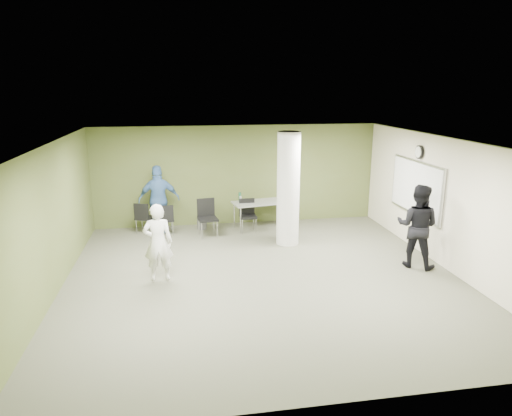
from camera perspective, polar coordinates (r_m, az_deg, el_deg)
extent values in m
plane|color=#515240|center=(9.56, 0.83, -8.64)|extent=(8.00, 8.00, 0.00)
plane|color=white|center=(8.83, 0.90, 8.27)|extent=(8.00, 8.00, 0.00)
cube|color=#555F2D|center=(12.95, -2.34, 4.12)|extent=(8.00, 2.80, 0.02)
cube|color=#555F2D|center=(9.27, -24.26, -1.57)|extent=(0.02, 8.00, 2.80)
cube|color=beige|center=(10.56, 22.75, 0.48)|extent=(0.02, 8.00, 2.80)
cylinder|color=silver|center=(11.20, 4.05, 2.39)|extent=(0.56, 0.56, 2.80)
cube|color=silver|center=(11.50, 19.38, 2.42)|extent=(0.04, 2.30, 1.30)
cube|color=white|center=(11.49, 19.27, 2.41)|extent=(0.02, 2.20, 1.20)
cylinder|color=black|center=(11.36, 19.74, 6.60)|extent=(0.05, 0.32, 0.32)
cylinder|color=white|center=(11.35, 19.61, 6.60)|extent=(0.02, 0.26, 0.26)
cube|color=gray|center=(12.58, 0.76, 0.73)|extent=(1.70, 0.99, 0.04)
cylinder|color=silver|center=(12.19, -1.93, -1.59)|extent=(0.04, 0.04, 0.72)
cylinder|color=silver|center=(12.70, 4.25, -0.95)|extent=(0.04, 0.04, 0.72)
cylinder|color=silver|center=(12.70, -2.73, -0.92)|extent=(0.04, 0.04, 0.72)
cylinder|color=silver|center=(13.19, 3.24, -0.33)|extent=(0.04, 0.04, 0.72)
cylinder|color=#1C5435|center=(12.58, -2.03, 1.40)|extent=(0.07, 0.07, 0.25)
cylinder|color=#B2B2B7|center=(12.45, -1.95, 1.10)|extent=(0.06, 0.06, 0.18)
cylinder|color=#4C4C4C|center=(12.74, -6.77, -1.93)|extent=(0.27, 0.27, 0.31)
cube|color=black|center=(12.62, -13.72, -1.20)|extent=(0.55, 0.55, 0.05)
cube|color=black|center=(12.39, -14.16, -0.42)|extent=(0.39, 0.18, 0.41)
cylinder|color=silver|center=(12.76, -12.63, -1.96)|extent=(0.02, 0.02, 0.40)
cylinder|color=silver|center=(12.90, -14.05, -1.86)|extent=(0.02, 0.02, 0.40)
cylinder|color=silver|center=(12.46, -13.27, -2.42)|extent=(0.02, 0.02, 0.40)
cylinder|color=silver|center=(12.60, -14.71, -2.31)|extent=(0.02, 0.02, 0.40)
cube|color=black|center=(12.34, -11.25, -1.44)|extent=(0.46, 0.46, 0.05)
cube|color=black|center=(12.09, -11.22, -0.65)|extent=(0.40, 0.08, 0.41)
cylinder|color=silver|center=(12.58, -10.49, -2.10)|extent=(0.02, 0.02, 0.39)
cylinder|color=silver|center=(12.55, -12.06, -2.22)|extent=(0.02, 0.02, 0.39)
cylinder|color=silver|center=(12.25, -10.32, -2.56)|extent=(0.02, 0.02, 0.39)
cylinder|color=silver|center=(12.22, -11.93, -2.68)|extent=(0.02, 0.02, 0.39)
cube|color=black|center=(11.98, -6.05, -1.37)|extent=(0.55, 0.55, 0.05)
cube|color=black|center=(12.12, -6.30, 0.12)|extent=(0.47, 0.11, 0.48)
cylinder|color=silver|center=(11.83, -6.79, -2.88)|extent=(0.02, 0.02, 0.46)
cylinder|color=silver|center=(11.90, -4.87, -2.71)|extent=(0.02, 0.02, 0.46)
cylinder|color=silver|center=(12.21, -7.14, -2.32)|extent=(0.02, 0.02, 0.46)
cylinder|color=silver|center=(12.28, -5.28, -2.17)|extent=(0.02, 0.02, 0.46)
cube|color=black|center=(12.31, -0.99, -1.07)|extent=(0.45, 0.45, 0.05)
cube|color=black|center=(12.44, -1.15, 0.24)|extent=(0.42, 0.04, 0.43)
cylinder|color=silver|center=(12.17, -1.70, -2.37)|extent=(0.02, 0.02, 0.41)
cylinder|color=silver|center=(12.23, -0.01, -2.28)|extent=(0.02, 0.02, 0.41)
cylinder|color=silver|center=(12.52, -1.95, -1.88)|extent=(0.02, 0.02, 0.41)
cylinder|color=silver|center=(12.57, -0.30, -1.80)|extent=(0.02, 0.02, 0.41)
imported|color=white|center=(9.36, -12.14, -4.25)|extent=(0.59, 0.39, 1.60)
imported|color=black|center=(10.42, 19.51, -2.15)|extent=(1.13, 1.10, 1.83)
imported|color=#416AA2|center=(12.38, -12.02, 1.02)|extent=(1.10, 0.50, 1.84)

